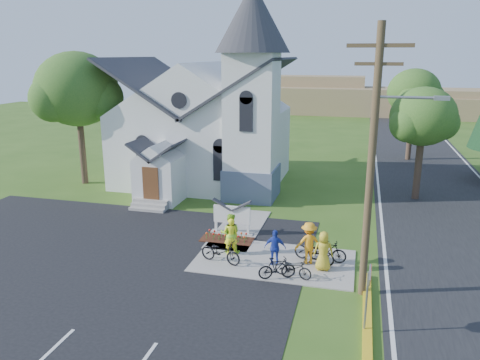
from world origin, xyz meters
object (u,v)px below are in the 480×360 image
(cyclist_1, at_px, (230,233))
(cyclist_3, at_px, (309,243))
(cyclist_0, at_px, (231,236))
(cyclist_4, at_px, (323,251))
(bike_1, at_px, (277,268))
(cyclist_2, at_px, (275,248))
(church_sign, at_px, (232,215))
(bike_0, at_px, (221,252))
(bike_4, at_px, (314,251))
(stop_sign, at_px, (369,284))
(bike_2, at_px, (293,268))
(bike_3, at_px, (327,251))
(utility_pole, at_px, (374,156))

(cyclist_1, height_order, cyclist_3, cyclist_1)
(cyclist_0, distance_m, cyclist_4, 4.24)
(bike_1, height_order, cyclist_2, cyclist_2)
(church_sign, relative_size, cyclist_2, 1.38)
(cyclist_2, height_order, cyclist_4, cyclist_4)
(bike_0, bearing_deg, church_sign, 21.15)
(cyclist_1, relative_size, bike_1, 1.21)
(church_sign, height_order, bike_4, church_sign)
(cyclist_2, relative_size, cyclist_4, 0.93)
(cyclist_1, xyz_separation_m, cyclist_4, (4.29, -0.74, -0.08))
(church_sign, height_order, cyclist_3, cyclist_3)
(cyclist_1, height_order, cyclist_4, cyclist_1)
(bike_0, distance_m, bike_1, 2.81)
(stop_sign, bearing_deg, cyclist_1, 140.22)
(church_sign, bearing_deg, stop_sign, -48.12)
(bike_2, relative_size, bike_3, 0.96)
(cyclist_0, relative_size, bike_1, 1.12)
(cyclist_1, distance_m, cyclist_2, 2.37)
(bike_1, bearing_deg, bike_4, -56.60)
(church_sign, distance_m, cyclist_4, 5.77)
(stop_sign, height_order, cyclist_2, stop_sign)
(utility_pole, bearing_deg, cyclist_2, 157.21)
(bike_0, height_order, bike_1, bike_0)
(bike_0, bearing_deg, bike_1, -94.75)
(cyclist_0, bearing_deg, bike_0, 54.81)
(bike_0, xyz_separation_m, cyclist_2, (2.35, 0.39, 0.29))
(cyclist_4, xyz_separation_m, bike_4, (-0.44, 0.66, -0.34))
(stop_sign, relative_size, bike_3, 1.48)
(utility_pole, xyz_separation_m, bike_4, (-2.13, 2.26, -4.84))
(cyclist_2, distance_m, cyclist_3, 1.49)
(stop_sign, bearing_deg, church_sign, 131.88)
(cyclist_0, distance_m, bike_4, 3.79)
(stop_sign, distance_m, cyclist_1, 7.92)
(utility_pole, bearing_deg, bike_4, 133.31)
(bike_2, height_order, cyclist_4, cyclist_4)
(cyclist_3, bearing_deg, church_sign, -50.24)
(bike_2, bearing_deg, utility_pole, -88.17)
(cyclist_2, bearing_deg, bike_0, 5.19)
(cyclist_1, relative_size, cyclist_2, 1.18)
(bike_4, bearing_deg, cyclist_0, 114.25)
(cyclist_0, relative_size, cyclist_1, 0.92)
(bike_4, bearing_deg, stop_sign, -133.44)
(church_sign, relative_size, bike_1, 1.42)
(bike_0, distance_m, cyclist_3, 3.87)
(cyclist_1, relative_size, bike_4, 0.96)
(cyclist_4, bearing_deg, bike_2, 33.72)
(cyclist_1, height_order, bike_1, cyclist_1)
(bike_0, relative_size, cyclist_2, 1.22)
(bike_1, height_order, cyclist_4, cyclist_4)
(cyclist_0, height_order, bike_0, cyclist_0)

